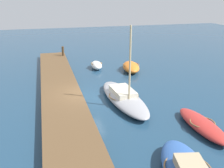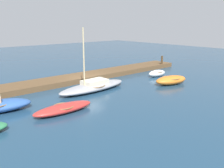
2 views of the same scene
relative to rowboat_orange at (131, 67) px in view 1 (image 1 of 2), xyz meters
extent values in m
plane|color=navy|center=(5.58, -5.48, -0.42)|extent=(84.00, 84.00, 0.00)
cube|color=brown|center=(5.58, -7.16, -0.17)|extent=(27.46, 2.80, 0.49)
ellipsoid|color=orange|center=(0.00, 0.00, -0.01)|extent=(3.69, 2.20, 0.82)
torus|color=olive|center=(0.00, 0.00, 0.22)|extent=(1.91, 1.91, 0.07)
ellipsoid|color=#B72D28|center=(11.61, -0.04, -0.13)|extent=(4.21, 1.35, 0.57)
torus|color=olive|center=(11.61, -0.04, 0.02)|extent=(1.39, 1.39, 0.07)
torus|color=olive|center=(14.92, -3.05, 0.19)|extent=(2.27, 2.27, 0.07)
ellipsoid|color=white|center=(-1.74, -3.08, -0.07)|extent=(2.36, 1.18, 0.71)
torus|color=olive|center=(-1.74, -3.08, 0.13)|extent=(1.19, 1.19, 0.07)
ellipsoid|color=#939399|center=(6.92, -3.06, -0.09)|extent=(6.97, 2.42, 0.65)
torus|color=olive|center=(6.92, -3.06, 0.08)|extent=(2.20, 2.20, 0.07)
cube|color=beige|center=(6.75, -3.07, 0.30)|extent=(2.32, 1.44, 0.40)
cylinder|color=#C6B284|center=(7.87, -3.00, 2.52)|extent=(0.12, 0.12, 4.85)
cylinder|color=#47331E|center=(-6.34, -6.01, 0.60)|extent=(0.27, 0.27, 1.05)
camera|label=1|loc=(21.66, -8.05, 6.58)|focal=39.00mm
camera|label=2|loc=(19.16, 13.45, 5.31)|focal=39.39mm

